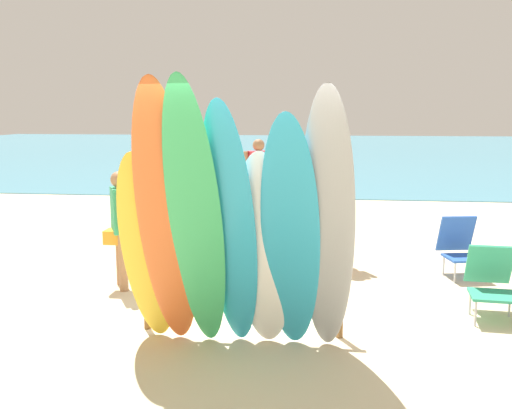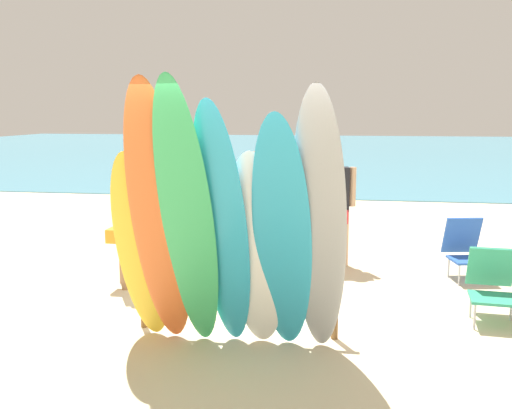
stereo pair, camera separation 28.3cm
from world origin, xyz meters
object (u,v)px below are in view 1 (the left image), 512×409
Objects in this scene: surfboard_teal_5 at (291,238)px; beach_chair_blue at (491,279)px; surfboard_white_4 at (264,253)px; surfboard_rack at (241,280)px; beach_chair_red at (460,245)px; surfboard_grey_6 at (328,226)px; beachgoer_photographing at (329,200)px; surfboard_teal_3 at (230,231)px; beachgoer_by_water at (225,201)px; surfboard_green_2 at (195,221)px; beachgoer_midbeach at (259,176)px; surfboard_orange_1 at (166,220)px; surfboard_yellow_0 at (147,250)px; beachgoer_near_rack at (120,221)px.

surfboard_teal_5 is 2.99× the size of beach_chair_blue.
surfboard_white_4 is 2.53× the size of beach_chair_blue.
beach_chair_blue reaches higher than surfboard_rack.
surfboard_grey_6 is at bearing -132.94° from beach_chair_red.
beachgoer_photographing is 1.94m from beach_chair_red.
surfboard_teal_3 reaches higher than beachgoer_by_water.
surfboard_green_2 reaches higher than beach_chair_blue.
beachgoer_midbeach is 4.64m from beach_chair_red.
surfboard_teal_3 is (0.59, 0.04, -0.09)m from surfboard_orange_1.
surfboard_yellow_0 is 3.81m from beach_chair_blue.
beach_chair_blue is (1.80, -1.99, -0.56)m from beachgoer_photographing.
surfboard_teal_5 is at bearing -178.04° from surfboard_grey_6.
surfboard_teal_5 is 3.80m from beach_chair_red.
beach_chair_blue is at bearing 94.41° from beachgoer_midbeach.
beach_chair_red is (1.82, -0.36, -0.55)m from beachgoer_photographing.
beach_chair_red is 1.63m from beach_chair_blue.
beachgoer_near_rack is (-2.31, 1.91, -0.27)m from surfboard_teal_5.
surfboard_teal_3 is 3.53m from beachgoer_photographing.
beachgoer_midbeach is 2.08× the size of beach_chair_red.
surfboard_teal_5 is 3.01m from beachgoer_near_rack.
beachgoer_midbeach is 5.91m from beach_chair_blue.
surfboard_yellow_0 is at bearing 179.95° from surfboard_teal_5.
surfboard_green_2 is 3.71m from beachgoer_photographing.
beachgoer_photographing is at bearing 66.84° from surfboard_orange_1.
surfboard_teal_5 is (1.38, -0.11, 0.18)m from surfboard_yellow_0.
surfboard_white_4 is at bearing -141.21° from beach_chair_red.
beachgoer_by_water is 1.84× the size of beach_chair_red.
surfboard_grey_6 is (1.47, 0.04, -0.03)m from surfboard_orange_1.
beach_chair_red is (3.57, 2.92, -0.54)m from surfboard_yellow_0.
surfboard_teal_3 is at bearing 21.53° from surfboard_green_2.
beachgoer_midbeach reaches higher than beachgoer_near_rack.
beachgoer_midbeach is at bearing 103.60° from surfboard_teal_5.
surfboard_teal_5 is 0.92× the size of surfboard_grey_6.
surfboard_orange_1 reaches higher than beachgoer_near_rack.
surfboard_white_4 is 3.85m from beach_chair_red.
beachgoer_midbeach is at bearing 95.69° from surfboard_green_2.
surfboard_teal_3 is 3.78m from beachgoer_by_water.
beachgoer_by_water is 2.65m from beachgoer_midbeach.
surfboard_white_4 is (0.89, 0.14, -0.32)m from surfboard_orange_1.
beachgoer_photographing is (0.90, 2.84, 0.42)m from surfboard_rack.
surfboard_rack is 1.06× the size of surfboard_white_4.
surfboard_teal_3 reaches higher than surfboard_teal_5.
surfboard_green_2 is 2.52m from beachgoer_near_rack.
surfboard_rack is 1.03m from surfboard_green_2.
beachgoer_near_rack is (-1.45, 2.02, -0.42)m from surfboard_green_2.
surfboard_teal_3 is at bearing 3.87° from surfboard_orange_1.
surfboard_grey_6 reaches higher than beach_chair_blue.
surfboard_rack is at bearing 66.37° from beachgoer_midbeach.
beachgoer_photographing reaches higher than surfboard_rack.
beachgoer_near_rack is (-2.67, -1.47, -0.10)m from beachgoer_photographing.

